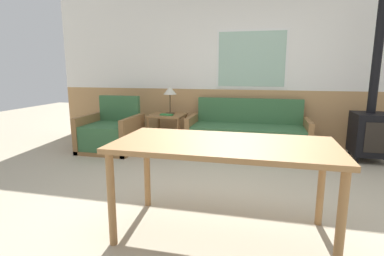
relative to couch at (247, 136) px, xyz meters
name	(u,v)px	position (x,y,z in m)	size (l,w,h in m)	color
ground_plane	(224,205)	(-0.10, -2.12, -0.26)	(16.00, 16.00, 0.00)	#B2A58C
wall_back	(246,69)	(-0.09, 0.50, 1.09)	(7.20, 0.09, 2.70)	tan
couch	(247,136)	(0.00, 0.00, 0.00)	(1.95, 0.78, 0.85)	olive
armchair	(111,134)	(-2.22, -0.49, 0.01)	(0.89, 0.83, 0.89)	olive
side_table	(168,119)	(-1.38, -0.02, 0.22)	(0.59, 0.59, 0.57)	olive
table_lamp	(170,92)	(-1.36, 0.08, 0.69)	(0.23, 0.23, 0.48)	#4C3823
book_stack	(167,115)	(-1.36, -0.12, 0.32)	(0.23, 0.13, 0.02)	#2D7F3D
dining_table	(224,152)	(-0.04, -2.66, 0.43)	(1.72, 0.83, 0.78)	#9E7042
wood_stove	(371,124)	(1.79, -0.10, 0.28)	(0.48, 0.55, 2.31)	black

